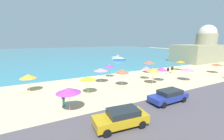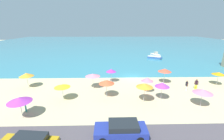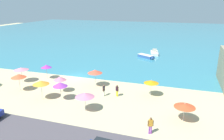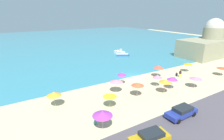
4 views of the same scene
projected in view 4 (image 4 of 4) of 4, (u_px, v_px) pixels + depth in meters
name	position (u px, v px, depth m)	size (l,w,h in m)	color
ground_plane	(132.00, 77.00, 37.76)	(160.00, 160.00, 0.00)	#C5B98B
sea	(61.00, 42.00, 82.48)	(150.00, 110.00, 0.05)	teal
coastal_road	(214.00, 118.00, 23.11)	(80.00, 8.00, 0.06)	#4D474D
beach_umbrella_0	(102.00, 114.00, 20.20)	(2.39, 2.39, 2.46)	#B2B2B7
beach_umbrella_1	(116.00, 81.00, 29.66)	(2.27, 2.27, 2.44)	#B2B2B7
beach_umbrella_2	(138.00, 84.00, 28.18)	(2.08, 2.08, 2.58)	#B2B2B7
beach_umbrella_3	(110.00, 95.00, 24.88)	(2.01, 2.01, 2.31)	#B2B2B7
beach_umbrella_4	(158.00, 76.00, 32.14)	(1.76, 1.76, 2.39)	#B2B2B7
beach_umbrella_5	(196.00, 78.00, 31.63)	(2.22, 2.22, 2.30)	#B2B2B7
beach_umbrella_6	(222.00, 68.00, 37.85)	(2.21, 2.21, 2.09)	#B2B2B7
beach_umbrella_7	(165.00, 81.00, 29.26)	(2.09, 2.09, 2.64)	#B2B2B7
beach_umbrella_8	(122.00, 74.00, 33.11)	(1.74, 1.74, 2.45)	#B2B2B7
beach_umbrella_9	(188.00, 64.00, 40.14)	(1.96, 1.96, 2.30)	#B2B2B7
beach_umbrella_10	(159.00, 67.00, 36.76)	(2.16, 2.16, 2.66)	#B2B2B7
beach_umbrella_11	(172.00, 78.00, 30.96)	(1.87, 1.87, 2.49)	#B2B2B7
beach_umbrella_12	(54.00, 94.00, 25.12)	(2.10, 2.10, 2.47)	#B2B2B7
bather_0	(177.00, 75.00, 36.05)	(0.23, 0.57, 1.59)	white
bather_2	(95.00, 117.00, 21.45)	(0.35, 0.53, 1.81)	teal
bather_3	(180.00, 73.00, 37.26)	(0.48, 0.39, 1.62)	yellow
parked_car_2	(150.00, 138.00, 18.21)	(4.49, 2.23, 1.47)	#B58B16
parked_car_4	(182.00, 112.00, 23.08)	(4.56, 1.96, 1.40)	navy
skiff_nearshore	(122.00, 55.00, 55.53)	(4.09, 3.14, 0.67)	#305593
skiff_offshore	(120.00, 52.00, 59.29)	(2.36, 4.55, 1.47)	silver
harbor_fortress	(207.00, 44.00, 54.26)	(14.53, 9.56, 11.58)	gray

